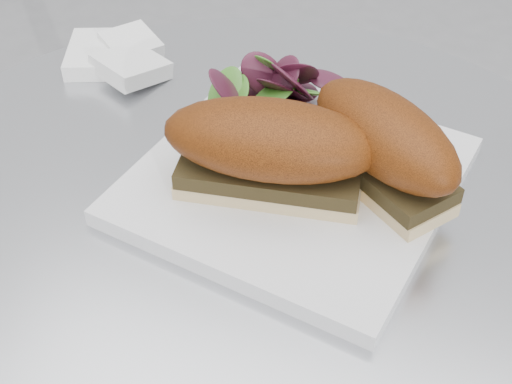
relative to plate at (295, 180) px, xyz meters
The scene contains 5 objects.
plate is the anchor object (origin of this frame).
sandwich_left 0.06m from the plate, 119.89° to the right, with size 0.18×0.10×0.08m.
sandwich_right 0.09m from the plate, ahead, with size 0.17×0.15×0.08m.
salad 0.09m from the plate, 117.84° to the left, with size 0.11×0.11×0.05m, color #508F2E, non-canonical shape.
napkin 0.26m from the plate, 152.80° to the left, with size 0.11×0.11×0.02m, color white, non-canonical shape.
Camera 1 is at (0.15, -0.39, 1.15)m, focal length 50.00 mm.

